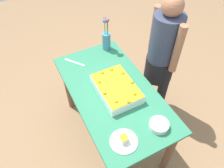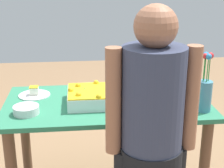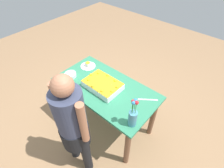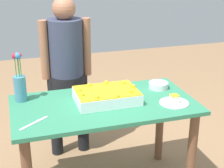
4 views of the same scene
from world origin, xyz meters
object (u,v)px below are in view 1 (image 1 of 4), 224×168
(fruit_bowl, at_px, (159,125))
(person_standing, at_px, (162,54))
(flower_vase, at_px, (106,39))
(cake_knife, at_px, (75,62))
(sheet_cake, at_px, (116,88))
(serving_plate_with_slice, at_px, (124,140))

(fruit_bowl, bearing_deg, person_standing, 142.90)
(flower_vase, relative_size, person_standing, 0.25)
(cake_knife, height_order, person_standing, person_standing)
(flower_vase, xyz_separation_m, person_standing, (0.43, 0.44, -0.06))
(person_standing, bearing_deg, fruit_bowl, 52.90)
(sheet_cake, distance_m, person_standing, 0.67)
(cake_knife, distance_m, flower_vase, 0.43)
(flower_vase, bearing_deg, sheet_cake, -18.17)
(serving_plate_with_slice, distance_m, fruit_bowl, 0.32)
(cake_knife, relative_size, person_standing, 0.16)
(serving_plate_with_slice, height_order, fruit_bowl, serving_plate_with_slice)
(flower_vase, height_order, person_standing, person_standing)
(sheet_cake, distance_m, serving_plate_with_slice, 0.51)
(serving_plate_with_slice, height_order, person_standing, person_standing)
(person_standing, bearing_deg, flower_vase, -44.41)
(sheet_cake, xyz_separation_m, flower_vase, (-0.62, 0.20, 0.08))
(fruit_bowl, bearing_deg, cake_knife, -162.30)
(cake_knife, bearing_deg, person_standing, 28.84)
(sheet_cake, relative_size, fruit_bowl, 2.93)
(flower_vase, relative_size, fruit_bowl, 2.37)
(serving_plate_with_slice, xyz_separation_m, flower_vase, (-1.09, 0.39, 0.12))
(serving_plate_with_slice, xyz_separation_m, cake_knife, (-1.03, -0.02, -0.01))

